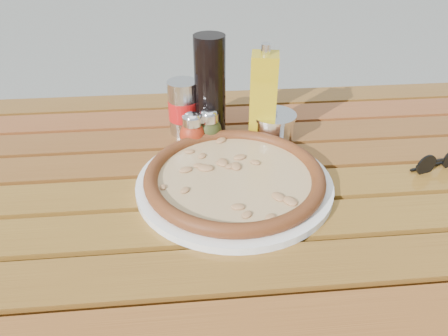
{
  "coord_description": "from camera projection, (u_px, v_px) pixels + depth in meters",
  "views": [
    {
      "loc": [
        -0.06,
        -0.65,
        1.22
      ],
      "look_at": [
        0.0,
        0.02,
        0.78
      ],
      "focal_mm": 35.0,
      "sensor_mm": 36.0,
      "label": 1
    }
  ],
  "objects": [
    {
      "name": "soda_can",
      "position": [
        184.0,
        108.0,
        0.96
      ],
      "size": [
        0.07,
        0.07,
        0.12
      ],
      "rotation": [
        0.0,
        0.0,
        0.02
      ],
      "color": "silver",
      "rests_on": "table"
    },
    {
      "name": "olive_oil_cruet",
      "position": [
        263.0,
        98.0,
        0.91
      ],
      "size": [
        0.06,
        0.06,
        0.21
      ],
      "rotation": [
        0.0,
        0.0,
        -0.19
      ],
      "color": "#B49613",
      "rests_on": "table"
    },
    {
      "name": "dark_bottle",
      "position": [
        210.0,
        87.0,
        0.92
      ],
      "size": [
        0.08,
        0.08,
        0.22
      ],
      "primitive_type": "cylinder",
      "rotation": [
        0.0,
        0.0,
        -0.33
      ],
      "color": "black",
      "rests_on": "table"
    },
    {
      "name": "pizza",
      "position": [
        234.0,
        176.0,
        0.8
      ],
      "size": [
        0.45,
        0.45,
        0.03
      ],
      "rotation": [
        0.0,
        0.0,
        0.51
      ],
      "color": "beige",
      "rests_on": "plate"
    },
    {
      "name": "table",
      "position": [
        225.0,
        219.0,
        0.85
      ],
      "size": [
        1.4,
        0.9,
        0.75
      ],
      "color": "#38220C",
      "rests_on": "ground"
    },
    {
      "name": "pepper_shaker",
      "position": [
        193.0,
        131.0,
        0.91
      ],
      "size": [
        0.07,
        0.07,
        0.08
      ],
      "rotation": [
        0.0,
        0.0,
        0.43
      ],
      "color": "#AF2D14",
      "rests_on": "table"
    },
    {
      "name": "sunglasses",
      "position": [
        438.0,
        162.0,
        0.85
      ],
      "size": [
        0.11,
        0.05,
        0.04
      ],
      "rotation": [
        0.0,
        0.0,
        0.27
      ],
      "color": "black",
      "rests_on": "table"
    },
    {
      "name": "oregano_shaker",
      "position": [
        209.0,
        128.0,
        0.92
      ],
      "size": [
        0.07,
        0.07,
        0.08
      ],
      "rotation": [
        0.0,
        0.0,
        0.38
      ],
      "color": "#3D421A",
      "rests_on": "table"
    },
    {
      "name": "parmesan_tin",
      "position": [
        273.0,
        126.0,
        0.95
      ],
      "size": [
        0.12,
        0.12,
        0.07
      ],
      "rotation": [
        0.0,
        0.0,
        -0.29
      ],
      "color": "silver",
      "rests_on": "table"
    },
    {
      "name": "plate",
      "position": [
        234.0,
        184.0,
        0.8
      ],
      "size": [
        0.45,
        0.45,
        0.01
      ],
      "primitive_type": "cylinder",
      "rotation": [
        0.0,
        0.0,
        0.31
      ],
      "color": "white",
      "rests_on": "table"
    }
  ]
}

